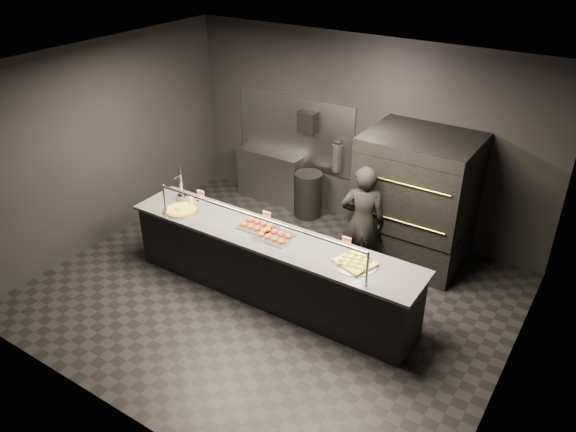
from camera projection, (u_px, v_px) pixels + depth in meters
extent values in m
plane|color=black|center=(271.00, 294.00, 7.57)|extent=(6.00, 6.00, 0.00)
plane|color=black|center=(267.00, 72.00, 6.11)|extent=(6.00, 6.00, 0.00)
cube|color=black|center=(361.00, 134.00, 8.67)|extent=(6.00, 0.04, 3.00)
cube|color=black|center=(109.00, 300.00, 5.01)|extent=(6.00, 0.04, 3.00)
cube|color=black|center=(102.00, 145.00, 8.27)|extent=(0.04, 5.00, 3.00)
cube|color=black|center=(524.00, 271.00, 5.41)|extent=(0.04, 5.00, 3.00)
cube|color=#99999E|center=(295.00, 132.00, 9.33)|extent=(2.20, 0.02, 1.20)
cube|color=black|center=(270.00, 267.00, 7.35)|extent=(4.00, 0.70, 0.88)
cube|color=#3B3B40|center=(270.00, 237.00, 7.13)|extent=(4.10, 0.78, 0.04)
cylinder|color=#99999E|center=(165.00, 199.00, 7.51)|extent=(0.03, 0.03, 0.45)
cylinder|color=#99999E|center=(367.00, 269.00, 6.08)|extent=(0.03, 0.03, 0.45)
cylinder|color=#99999E|center=(255.00, 216.00, 6.70)|extent=(3.00, 0.04, 0.04)
cube|color=black|center=(411.00, 239.00, 8.24)|extent=(1.50, 1.15, 0.60)
cube|color=black|center=(416.00, 203.00, 7.95)|extent=(1.50, 1.20, 0.55)
cube|color=black|center=(420.00, 167.00, 7.68)|extent=(1.50, 1.20, 0.55)
cube|color=black|center=(423.00, 142.00, 7.50)|extent=(1.50, 1.20, 0.18)
cylinder|color=gold|center=(398.00, 221.00, 7.50)|extent=(1.30, 0.02, 0.02)
cylinder|color=gold|center=(402.00, 184.00, 7.23)|extent=(1.30, 0.02, 0.02)
cube|color=#99999E|center=(271.00, 176.00, 9.81)|extent=(1.20, 0.35, 0.90)
cube|color=black|center=(308.00, 122.00, 9.00)|extent=(0.30, 0.20, 0.35)
cylinder|color=#B2B2B7|center=(337.00, 158.00, 8.98)|extent=(0.14, 0.14, 0.45)
cube|color=black|center=(338.00, 143.00, 8.86)|extent=(0.10, 0.06, 0.06)
cylinder|color=silver|center=(182.00, 198.00, 7.96)|extent=(0.14, 0.14, 0.08)
cylinder|color=silver|center=(181.00, 186.00, 7.87)|extent=(0.05, 0.05, 0.37)
cylinder|color=silver|center=(176.00, 177.00, 7.74)|extent=(0.02, 0.10, 0.02)
cone|color=black|center=(180.00, 169.00, 7.75)|extent=(0.05, 0.05, 0.14)
cylinder|color=silver|center=(181.00, 211.00, 7.70)|extent=(0.51, 0.51, 0.01)
cylinder|color=#AB6C37|center=(181.00, 210.00, 7.69)|extent=(0.44, 0.44, 0.02)
cylinder|color=#E7C44B|center=(181.00, 209.00, 7.68)|extent=(0.38, 0.38, 0.01)
cube|color=silver|center=(257.00, 227.00, 7.29)|extent=(0.45, 0.33, 0.02)
ellipsoid|color=#A65923|center=(244.00, 224.00, 7.29)|extent=(0.08, 0.08, 0.05)
ellipsoid|color=#A65923|center=(251.00, 219.00, 7.40)|extent=(0.08, 0.08, 0.05)
ellipsoid|color=#A65923|center=(251.00, 226.00, 7.25)|extent=(0.08, 0.08, 0.05)
ellipsoid|color=#A65923|center=(257.00, 221.00, 7.36)|extent=(0.08, 0.08, 0.05)
ellipsoid|color=#A65923|center=(257.00, 228.00, 7.20)|extent=(0.08, 0.08, 0.05)
ellipsoid|color=#A65923|center=(264.00, 223.00, 7.31)|extent=(0.08, 0.08, 0.05)
ellipsoid|color=#A65923|center=(263.00, 230.00, 7.15)|extent=(0.08, 0.08, 0.05)
ellipsoid|color=#A65923|center=(270.00, 226.00, 7.26)|extent=(0.08, 0.08, 0.05)
cube|color=silver|center=(274.00, 237.00, 7.07)|extent=(0.50, 0.40, 0.02)
ellipsoid|color=#A65923|center=(261.00, 234.00, 7.07)|extent=(0.08, 0.08, 0.05)
ellipsoid|color=#A65923|center=(268.00, 229.00, 7.18)|extent=(0.08, 0.08, 0.05)
ellipsoid|color=#A65923|center=(268.00, 236.00, 7.02)|extent=(0.08, 0.08, 0.05)
ellipsoid|color=#A65923|center=(274.00, 231.00, 7.13)|extent=(0.08, 0.08, 0.05)
ellipsoid|color=#A65923|center=(274.00, 239.00, 6.97)|extent=(0.08, 0.08, 0.05)
ellipsoid|color=#A65923|center=(281.00, 233.00, 7.08)|extent=(0.08, 0.08, 0.05)
ellipsoid|color=#A65923|center=(281.00, 241.00, 6.92)|extent=(0.08, 0.08, 0.05)
ellipsoid|color=#A65923|center=(288.00, 236.00, 7.03)|extent=(0.08, 0.08, 0.05)
cylinder|color=silver|center=(355.00, 264.00, 6.56)|extent=(0.53, 0.53, 0.01)
cube|color=#AB6C37|center=(355.00, 262.00, 6.55)|extent=(0.52, 0.50, 0.02)
cube|color=#E7C44B|center=(355.00, 262.00, 6.54)|extent=(0.49, 0.47, 0.01)
cube|color=#3A9421|center=(355.00, 261.00, 6.54)|extent=(0.47, 0.44, 0.01)
cylinder|color=silver|center=(192.00, 201.00, 7.84)|extent=(0.07, 0.07, 0.11)
cylinder|color=silver|center=(198.00, 204.00, 7.79)|extent=(0.05, 0.05, 0.09)
cube|color=white|center=(201.00, 195.00, 7.95)|extent=(0.12, 0.04, 0.15)
cube|color=white|center=(267.00, 217.00, 7.41)|extent=(0.12, 0.04, 0.15)
cube|color=white|center=(346.00, 242.00, 6.84)|extent=(0.12, 0.04, 0.15)
cylinder|color=black|center=(308.00, 195.00, 9.33)|extent=(0.46, 0.46, 0.76)
imported|color=black|center=(362.00, 222.00, 7.62)|extent=(0.72, 0.62, 1.65)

